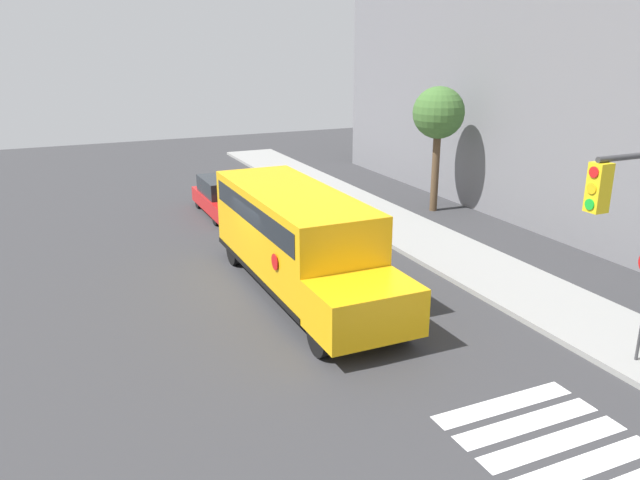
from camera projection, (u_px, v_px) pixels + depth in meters
name	position (u px, v px, depth m)	size (l,w,h in m)	color
ground_plane	(271.00, 282.00, 19.06)	(60.00, 60.00, 0.00)	#333335
sidewalk_strip	(447.00, 251.00, 21.58)	(44.00, 3.00, 0.15)	gray
building_backdrop	(612.00, 44.00, 22.03)	(32.00, 4.00, 13.80)	slate
crosswalk_stripes	(554.00, 443.00, 11.43)	(3.30, 3.20, 0.01)	white
school_bus	(297.00, 235.00, 18.05)	(9.02, 2.57, 2.90)	#EAA80F
parked_car	(225.00, 197.00, 26.31)	(4.41, 1.89, 1.50)	red
tree_near_sidewalk	(439.00, 115.00, 25.75)	(2.15, 2.15, 5.25)	brown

